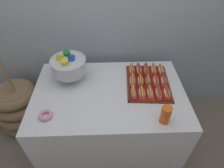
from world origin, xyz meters
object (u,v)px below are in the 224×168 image
Objects in this scene: hot_dog_7 at (148,81)px; hot_dog_13 at (154,70)px; punch_bowl at (68,65)px; cup_stack at (166,115)px; buffet_table at (109,115)px; hot_dog_3 at (159,93)px; hot_dog_4 at (167,93)px; hot_dog_6 at (140,81)px; hot_dog_5 at (133,80)px; hot_dog_2 at (150,93)px; hot_dog_8 at (156,81)px; hot_dog_9 at (164,81)px; hot_dog_1 at (142,93)px; hot_dog_10 at (132,70)px; hot_dog_12 at (146,70)px; hot_dog_14 at (161,70)px; donut at (46,115)px; floor_vase at (20,107)px; serving_tray at (148,83)px; hot_dog_11 at (139,70)px; hot_dog_0 at (134,92)px.

hot_dog_7 is 0.18m from hot_dog_13.
cup_stack is (0.81, -0.55, -0.09)m from punch_bowl.
hot_dog_3 reaches higher than buffet_table.
hot_dog_6 is (-0.21, 0.18, 0.00)m from hot_dog_4.
hot_dog_5 is (-0.29, 0.18, 0.00)m from hot_dog_4.
hot_dog_8 is at bearing 61.86° from hot_dog_2.
hot_dog_9 is at bearing -6.91° from punch_bowl.
hot_dog_7 reaches higher than hot_dog_2.
hot_dog_3 is 0.28m from hot_dog_5.
hot_dog_1 is 1.11× the size of hot_dog_4.
hot_dog_2 is 1.08× the size of hot_dog_10.
hot_dog_12 is 1.04× the size of hot_dog_14.
donut is (-0.82, -0.21, -0.02)m from hot_dog_1.
cup_stack is (0.04, -0.61, 0.04)m from hot_dog_12.
hot_dog_3 is at bearing 87.30° from cup_stack.
hot_dog_8 is (-0.06, 0.17, 0.00)m from hot_dog_4.
hot_dog_10 and hot_dog_12 have the same top height.
hot_dog_8 is (0.09, 0.16, 0.00)m from hot_dog_2.
hot_dog_5 is 0.63m from punch_bowl.
buffet_table is at bearing 171.79° from hot_dog_4.
floor_vase reaches higher than serving_tray.
hot_dog_2 is 0.97× the size of hot_dog_5.
hot_dog_2 is at bearing -118.14° from hot_dog_8.
buffet_table is at bearing -154.73° from hot_dog_14.
hot_dog_1 is 0.33m from hot_dog_11.
buffet_table is at bearing -27.82° from punch_bowl.
hot_dog_12 is 0.54× the size of punch_bowl.
hot_dog_8 is 0.28m from hot_dog_10.
hot_dog_2 is at bearing -93.70° from serving_tray.
hot_dog_12 is at bearing 99.10° from hot_dog_3.
buffet_table is 8.13× the size of hot_dog_1.
hot_dog_3 is 0.08m from hot_dog_4.
hot_dog_2 is at bearing -3.70° from hot_dog_1.
floor_vase is at bearing 174.11° from hot_dog_7.
hot_dog_6 is 1.14× the size of hot_dog_9.
hot_dog_2 is 0.22m from hot_dog_9.
punch_bowl is (-0.76, 0.10, 0.13)m from hot_dog_7.
hot_dog_1 is at bearing -80.90° from hot_dog_10.
hot_dog_12 is at bearing 61.86° from hot_dog_6.
hot_dog_9 is at bearing -39.95° from hot_dog_11.
hot_dog_0 reaches higher than hot_dog_8.
cup_stack reaches higher than hot_dog_2.
hot_dog_6 is 0.91m from donut.
cup_stack is 1.35× the size of donut.
hot_dog_5 is 1.03× the size of hot_dog_8.
hot_dog_11 is 0.23m from hot_dog_14.
hot_dog_0 is at bearing 176.30° from hot_dog_3.
serving_tray is at bearing -118.14° from hot_dog_13.
hot_dog_12 reaches higher than hot_dog_4.
hot_dog_6 is at bearing -147.45° from hot_dog_14.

